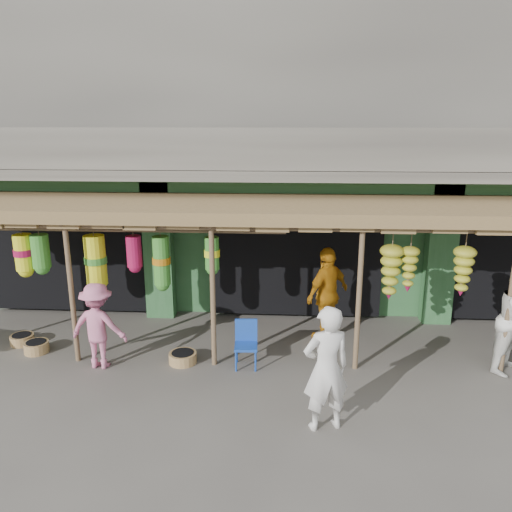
# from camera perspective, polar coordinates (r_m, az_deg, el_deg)

# --- Properties ---
(ground) EXTENTS (80.00, 80.00, 0.00)m
(ground) POSITION_cam_1_polar(r_m,az_deg,el_deg) (9.29, 4.81, -11.89)
(ground) COLOR #514C47
(ground) RESTS_ON ground
(building) EXTENTS (16.40, 6.80, 7.00)m
(building) POSITION_cam_1_polar(r_m,az_deg,el_deg) (13.16, 4.67, 11.45)
(building) COLOR gray
(building) RESTS_ON ground
(awning) EXTENTS (14.00, 2.70, 2.79)m
(awning) POSITION_cam_1_polar(r_m,az_deg,el_deg) (9.21, 4.22, 4.83)
(awning) COLOR brown
(awning) RESTS_ON ground
(blue_chair) EXTENTS (0.42, 0.43, 0.83)m
(blue_chair) POSITION_cam_1_polar(r_m,az_deg,el_deg) (8.94, -1.14, -9.66)
(blue_chair) COLOR #1A45AB
(blue_chair) RESTS_ON ground
(basket_left) EXTENTS (0.52, 0.52, 0.19)m
(basket_left) POSITION_cam_1_polar(r_m,az_deg,el_deg) (10.88, -25.16, -8.63)
(basket_left) COLOR olive
(basket_left) RESTS_ON ground
(basket_mid) EXTENTS (0.60, 0.60, 0.19)m
(basket_mid) POSITION_cam_1_polar(r_m,az_deg,el_deg) (9.26, -8.37, -11.42)
(basket_mid) COLOR olive
(basket_mid) RESTS_ON ground
(basket_right) EXTENTS (0.53, 0.53, 0.21)m
(basket_right) POSITION_cam_1_polar(r_m,az_deg,el_deg) (10.40, -23.78, -9.51)
(basket_right) COLOR #A57E4D
(basket_right) RESTS_ON ground
(person_front) EXTENTS (0.77, 0.62, 1.84)m
(person_front) POSITION_cam_1_polar(r_m,az_deg,el_deg) (7.11, 8.01, -12.64)
(person_front) COLOR white
(person_front) RESTS_ON ground
(person_vendor) EXTENTS (1.11, 1.11, 1.89)m
(person_vendor) POSITION_cam_1_polar(r_m,az_deg,el_deg) (9.88, 8.17, -4.33)
(person_vendor) COLOR #C37A12
(person_vendor) RESTS_ON ground
(person_shopper) EXTENTS (1.05, 0.67, 1.54)m
(person_shopper) POSITION_cam_1_polar(r_m,az_deg,el_deg) (9.19, -17.60, -7.61)
(person_shopper) COLOR pink
(person_shopper) RESTS_ON ground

